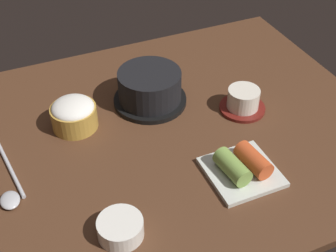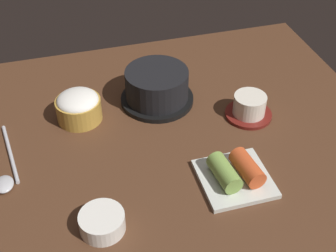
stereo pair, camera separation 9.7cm
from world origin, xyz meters
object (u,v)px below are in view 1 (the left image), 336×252
at_px(stone_pot, 150,88).
at_px(kimchi_plate, 242,167).
at_px(spoon, 10,188).
at_px(rice_bowl, 74,114).
at_px(tea_cup_with_saucer, 242,99).
at_px(side_bowl_near, 120,228).

bearing_deg(stone_pot, kimchi_plate, -74.79).
height_order(stone_pot, spoon, stone_pot).
bearing_deg(rice_bowl, kimchi_plate, -46.12).
bearing_deg(tea_cup_with_saucer, kimchi_plate, -120.00).
xyz_separation_m(stone_pot, spoon, (-0.35, -0.15, -0.04)).
height_order(stone_pot, side_bowl_near, stone_pot).
xyz_separation_m(kimchi_plate, spoon, (-0.42, 0.14, -0.01)).
distance_m(rice_bowl, tea_cup_with_saucer, 0.38).
bearing_deg(spoon, stone_pot, 23.80).
relative_size(rice_bowl, side_bowl_near, 1.24).
height_order(stone_pot, kimchi_plate, stone_pot).
bearing_deg(side_bowl_near, rice_bowl, 89.51).
relative_size(tea_cup_with_saucer, spoon, 0.52).
bearing_deg(rice_bowl, stone_pot, 5.08).
bearing_deg(tea_cup_with_saucer, rice_bowl, 166.46).
bearing_deg(side_bowl_near, stone_pot, 60.73).
relative_size(kimchi_plate, side_bowl_near, 1.66).
height_order(tea_cup_with_saucer, kimchi_plate, tea_cup_with_saucer).
bearing_deg(tea_cup_with_saucer, stone_pot, 150.39).
relative_size(side_bowl_near, spoon, 0.40).
distance_m(stone_pot, spoon, 0.38).
bearing_deg(stone_pot, rice_bowl, -174.92).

